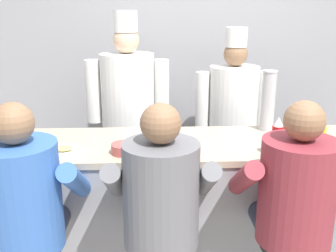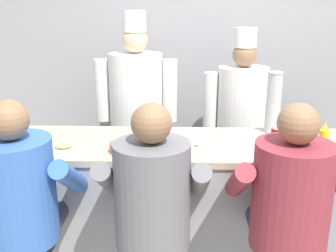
{
  "view_description": "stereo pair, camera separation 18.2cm",
  "coord_description": "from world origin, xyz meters",
  "px_view_note": "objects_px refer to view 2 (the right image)",
  "views": [
    {
      "loc": [
        -0.45,
        -2.05,
        1.79
      ],
      "look_at": [
        -0.35,
        0.31,
        1.08
      ],
      "focal_mm": 42.0,
      "sensor_mm": 36.0,
      "label": 1
    },
    {
      "loc": [
        -0.27,
        -2.05,
        1.79
      ],
      "look_at": [
        -0.35,
        0.31,
        1.08
      ],
      "focal_mm": 42.0,
      "sensor_mm": 36.0,
      "label": 2
    }
  ],
  "objects_px": {
    "cereal_bowl": "(124,147)",
    "ketchup_bottle_red": "(277,140)",
    "cup_stack_steel": "(273,103)",
    "cook_in_whites_near": "(136,108)",
    "hot_sauce_bottle_orange": "(295,147)",
    "cook_in_whites_far": "(241,118)",
    "diner_seated_grey": "(153,200)",
    "mustard_bottle_yellow": "(323,140)",
    "breakfast_plate": "(64,148)",
    "diner_seated_blue": "(20,197)",
    "diner_seated_maroon": "(289,202)",
    "coffee_mug_white": "(188,141)"
  },
  "relations": [
    {
      "from": "cup_stack_steel",
      "to": "diner_seated_blue",
      "type": "xyz_separation_m",
      "value": [
        -1.46,
        -0.81,
        -0.32
      ]
    },
    {
      "from": "diner_seated_maroon",
      "to": "breakfast_plate",
      "type": "bearing_deg",
      "value": 162.58
    },
    {
      "from": "mustard_bottle_yellow",
      "to": "hot_sauce_bottle_orange",
      "type": "height_order",
      "value": "mustard_bottle_yellow"
    },
    {
      "from": "mustard_bottle_yellow",
      "to": "cook_in_whites_far",
      "type": "bearing_deg",
      "value": 107.59
    },
    {
      "from": "cup_stack_steel",
      "to": "cook_in_whites_far",
      "type": "distance_m",
      "value": 0.65
    },
    {
      "from": "hot_sauce_bottle_orange",
      "to": "cook_in_whites_far",
      "type": "distance_m",
      "value": 1.1
    },
    {
      "from": "diner_seated_grey",
      "to": "cook_in_whites_far",
      "type": "height_order",
      "value": "cook_in_whites_far"
    },
    {
      "from": "cup_stack_steel",
      "to": "cook_in_whites_far",
      "type": "height_order",
      "value": "cook_in_whites_far"
    },
    {
      "from": "cereal_bowl",
      "to": "ketchup_bottle_red",
      "type": "bearing_deg",
      "value": -4.54
    },
    {
      "from": "coffee_mug_white",
      "to": "hot_sauce_bottle_orange",
      "type": "bearing_deg",
      "value": -16.05
    },
    {
      "from": "cook_in_whites_far",
      "to": "hot_sauce_bottle_orange",
      "type": "bearing_deg",
      "value": -82.3
    },
    {
      "from": "breakfast_plate",
      "to": "diner_seated_maroon",
      "type": "height_order",
      "value": "diner_seated_maroon"
    },
    {
      "from": "mustard_bottle_yellow",
      "to": "diner_seated_blue",
      "type": "bearing_deg",
      "value": -167.35
    },
    {
      "from": "diner_seated_maroon",
      "to": "cook_in_whites_near",
      "type": "distance_m",
      "value": 1.7
    },
    {
      "from": "hot_sauce_bottle_orange",
      "to": "diner_seated_grey",
      "type": "bearing_deg",
      "value": -158.58
    },
    {
      "from": "coffee_mug_white",
      "to": "cook_in_whites_near",
      "type": "height_order",
      "value": "cook_in_whites_near"
    },
    {
      "from": "mustard_bottle_yellow",
      "to": "diner_seated_grey",
      "type": "distance_m",
      "value": 1.06
    },
    {
      "from": "mustard_bottle_yellow",
      "to": "cup_stack_steel",
      "type": "relative_size",
      "value": 0.47
    },
    {
      "from": "diner_seated_blue",
      "to": "diner_seated_grey",
      "type": "distance_m",
      "value": 0.69
    },
    {
      "from": "hot_sauce_bottle_orange",
      "to": "cereal_bowl",
      "type": "xyz_separation_m",
      "value": [
        -0.99,
        0.08,
        -0.04
      ]
    },
    {
      "from": "cereal_bowl",
      "to": "diner_seated_blue",
      "type": "xyz_separation_m",
      "value": [
        -0.49,
        -0.39,
        -0.14
      ]
    },
    {
      "from": "cook_in_whites_far",
      "to": "breakfast_plate",
      "type": "bearing_deg",
      "value": -140.61
    },
    {
      "from": "cup_stack_steel",
      "to": "cook_in_whites_far",
      "type": "bearing_deg",
      "value": 101.8
    },
    {
      "from": "mustard_bottle_yellow",
      "to": "coffee_mug_white",
      "type": "relative_size",
      "value": 1.62
    },
    {
      "from": "mustard_bottle_yellow",
      "to": "cup_stack_steel",
      "type": "height_order",
      "value": "cup_stack_steel"
    },
    {
      "from": "diner_seated_blue",
      "to": "coffee_mug_white",
      "type": "bearing_deg",
      "value": 28.9
    },
    {
      "from": "mustard_bottle_yellow",
      "to": "cook_in_whites_far",
      "type": "distance_m",
      "value": 1.08
    },
    {
      "from": "mustard_bottle_yellow",
      "to": "cook_in_whites_near",
      "type": "height_order",
      "value": "cook_in_whites_near"
    },
    {
      "from": "coffee_mug_white",
      "to": "diner_seated_blue",
      "type": "height_order",
      "value": "diner_seated_blue"
    },
    {
      "from": "cup_stack_steel",
      "to": "cook_in_whites_near",
      "type": "relative_size",
      "value": 0.24
    },
    {
      "from": "ketchup_bottle_red",
      "to": "diner_seated_maroon",
      "type": "relative_size",
      "value": 0.17
    },
    {
      "from": "mustard_bottle_yellow",
      "to": "breakfast_plate",
      "type": "height_order",
      "value": "mustard_bottle_yellow"
    },
    {
      "from": "ketchup_bottle_red",
      "to": "breakfast_plate",
      "type": "bearing_deg",
      "value": 176.39
    },
    {
      "from": "mustard_bottle_yellow",
      "to": "diner_seated_grey",
      "type": "height_order",
      "value": "diner_seated_grey"
    },
    {
      "from": "hot_sauce_bottle_orange",
      "to": "cook_in_whites_far",
      "type": "relative_size",
      "value": 0.09
    },
    {
      "from": "cereal_bowl",
      "to": "diner_seated_maroon",
      "type": "relative_size",
      "value": 0.12
    },
    {
      "from": "cereal_bowl",
      "to": "diner_seated_blue",
      "type": "relative_size",
      "value": 0.12
    },
    {
      "from": "diner_seated_grey",
      "to": "cook_in_whites_far",
      "type": "distance_m",
      "value": 1.53
    },
    {
      "from": "cereal_bowl",
      "to": "cup_stack_steel",
      "type": "relative_size",
      "value": 0.4
    },
    {
      "from": "breakfast_plate",
      "to": "coffee_mug_white",
      "type": "xyz_separation_m",
      "value": [
        0.75,
        0.09,
        0.03
      ]
    },
    {
      "from": "breakfast_plate",
      "to": "coffee_mug_white",
      "type": "bearing_deg",
      "value": 6.71
    },
    {
      "from": "ketchup_bottle_red",
      "to": "hot_sauce_bottle_orange",
      "type": "bearing_deg",
      "value": -3.43
    },
    {
      "from": "diner_seated_maroon",
      "to": "cook_in_whites_far",
      "type": "xyz_separation_m",
      "value": [
        -0.05,
        1.39,
        0.05
      ]
    },
    {
      "from": "cook_in_whites_near",
      "to": "cook_in_whites_far",
      "type": "distance_m",
      "value": 0.89
    },
    {
      "from": "cereal_bowl",
      "to": "mustard_bottle_yellow",
      "type": "bearing_deg",
      "value": -0.7
    },
    {
      "from": "mustard_bottle_yellow",
      "to": "cook_in_whites_near",
      "type": "xyz_separation_m",
      "value": [
        -1.21,
        1.04,
        -0.08
      ]
    },
    {
      "from": "cereal_bowl",
      "to": "cup_stack_steel",
      "type": "height_order",
      "value": "cup_stack_steel"
    },
    {
      "from": "cereal_bowl",
      "to": "diner_seated_maroon",
      "type": "distance_m",
      "value": 0.98
    },
    {
      "from": "ketchup_bottle_red",
      "to": "coffee_mug_white",
      "type": "height_order",
      "value": "ketchup_bottle_red"
    },
    {
      "from": "coffee_mug_white",
      "to": "diner_seated_maroon",
      "type": "height_order",
      "value": "diner_seated_maroon"
    }
  ]
}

